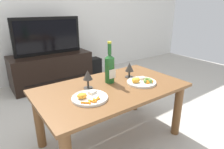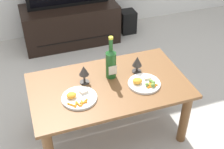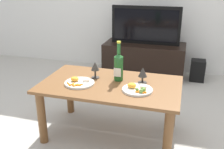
{
  "view_description": "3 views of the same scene",
  "coord_description": "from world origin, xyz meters",
  "views": [
    {
      "loc": [
        -0.82,
        -1.13,
        1.09
      ],
      "look_at": [
        0.04,
        0.05,
        0.58
      ],
      "focal_mm": 30.54,
      "sensor_mm": 36.0,
      "label": 1
    },
    {
      "loc": [
        -0.53,
        -1.62,
        1.86
      ],
      "look_at": [
        0.04,
        0.04,
        0.55
      ],
      "focal_mm": 47.37,
      "sensor_mm": 36.0,
      "label": 2
    },
    {
      "loc": [
        0.57,
        -1.92,
        1.34
      ],
      "look_at": [
        0.01,
        0.02,
        0.57
      ],
      "focal_mm": 41.31,
      "sensor_mm": 36.0,
      "label": 3
    }
  ],
  "objects": [
    {
      "name": "ground_plane",
      "position": [
        0.0,
        0.0,
        0.0
      ],
      "size": [
        6.4,
        6.4,
        0.0
      ],
      "primitive_type": "plane",
      "color": "#B7B2A8"
    },
    {
      "name": "dining_table",
      "position": [
        0.0,
        0.0,
        0.41
      ],
      "size": [
        1.17,
        0.68,
        0.5
      ],
      "color": "brown",
      "rests_on": "ground_plane"
    },
    {
      "name": "tv_stand",
      "position": [
        0.04,
        1.56,
        0.23
      ],
      "size": [
        1.11,
        0.49,
        0.46
      ],
      "color": "black",
      "rests_on": "ground_plane"
    },
    {
      "name": "tv_screen",
      "position": [
        0.04,
        1.56,
        0.72
      ],
      "size": [
        0.94,
        0.05,
        0.51
      ],
      "color": "black",
      "rests_on": "tv_stand"
    },
    {
      "name": "floor_speaker",
      "position": [
        0.77,
        1.56,
        0.14
      ],
      "size": [
        0.19,
        0.19,
        0.29
      ],
      "primitive_type": "cube",
      "rotation": [
        0.0,
        0.0,
        0.0
      ],
      "color": "black",
      "rests_on": "ground_plane"
    },
    {
      "name": "wine_bottle",
      "position": [
        0.05,
        0.09,
        0.63
      ],
      "size": [
        0.08,
        0.08,
        0.34
      ],
      "color": "#1E5923",
      "rests_on": "dining_table"
    },
    {
      "name": "goblet_left",
      "position": [
        -0.16,
        0.08,
        0.6
      ],
      "size": [
        0.07,
        0.07,
        0.15
      ],
      "color": "#38332D",
      "rests_on": "dining_table"
    },
    {
      "name": "goblet_right",
      "position": [
        0.26,
        0.08,
        0.59
      ],
      "size": [
        0.07,
        0.07,
        0.14
      ],
      "color": "#38332D",
      "rests_on": "dining_table"
    },
    {
      "name": "dinner_plate_left",
      "position": [
        -0.25,
        -0.08,
        0.51
      ],
      "size": [
        0.25,
        0.25,
        0.05
      ],
      "color": "white",
      "rests_on": "dining_table"
    },
    {
      "name": "dinner_plate_right",
      "position": [
        0.25,
        -0.09,
        0.51
      ],
      "size": [
        0.24,
        0.24,
        0.05
      ],
      "color": "white",
      "rests_on": "dining_table"
    }
  ]
}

